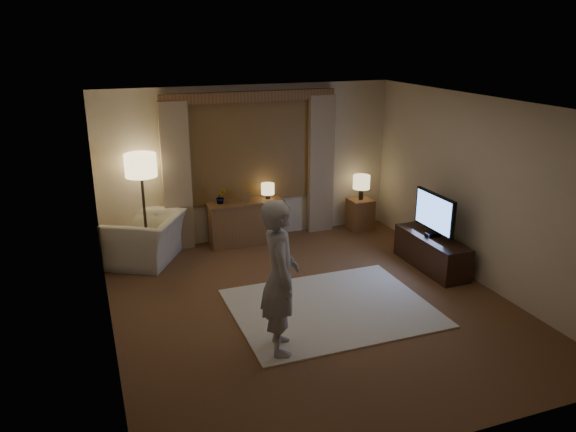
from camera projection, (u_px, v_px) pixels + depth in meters
name	position (u px, v px, depth m)	size (l,w,h in m)	color
room	(299.00, 197.00, 7.36)	(5.04, 5.54, 2.64)	brown
rug	(331.00, 308.00, 7.25)	(2.50, 2.00, 0.02)	beige
sideboard	(245.00, 223.00, 9.39)	(1.20, 0.40, 0.70)	brown
picture_frame	(245.00, 197.00, 9.25)	(0.16, 0.02, 0.20)	brown
plant	(221.00, 197.00, 9.10)	(0.17, 0.13, 0.30)	#999999
table_lamp_sideboard	(268.00, 190.00, 9.35)	(0.22, 0.22, 0.30)	black
floor_lamp	(141.00, 171.00, 8.53)	(0.48, 0.48, 1.65)	black
armchair	(146.00, 239.00, 8.63)	(1.13, 0.99, 0.73)	beige
side_table	(360.00, 214.00, 10.08)	(0.40, 0.40, 0.56)	brown
table_lamp_side	(361.00, 183.00, 9.89)	(0.30, 0.30, 0.44)	black
tv_stand	(431.00, 252.00, 8.43)	(0.45, 1.40, 0.50)	black
tv	(435.00, 213.00, 8.24)	(0.22, 0.92, 0.66)	black
person	(280.00, 277.00, 6.04)	(0.64, 0.42, 1.74)	#B0A9A2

